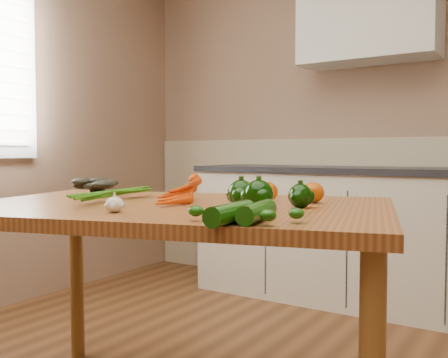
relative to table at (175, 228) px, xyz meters
name	(u,v)px	position (x,y,z in m)	size (l,w,h in m)	color
room	(185,69)	(0.20, -0.20, 0.53)	(4.04, 5.04, 2.64)	brown
counter_run	(408,238)	(0.41, 1.82, -0.26)	(2.84, 0.64, 1.14)	beige
table	(175,228)	(0.00, 0.00, 0.00)	(1.72, 1.35, 0.81)	#A15E2E
carrot_bunch	(161,192)	(-0.08, 0.02, 0.13)	(0.28, 0.22, 0.08)	#E44405
leafy_greens	(98,182)	(-0.53, 0.12, 0.14)	(0.22, 0.19, 0.11)	black
garlic_bulb	(115,205)	(0.01, -0.31, 0.11)	(0.06, 0.06, 0.05)	white
pepper_a	(241,194)	(0.26, 0.04, 0.14)	(0.09, 0.09, 0.09)	black
pepper_b	(300,196)	(0.44, 0.12, 0.13)	(0.08, 0.08, 0.08)	black
pepper_c	(259,195)	(0.35, 0.00, 0.14)	(0.10, 0.10, 0.10)	black
tomato_a	(247,191)	(0.15, 0.26, 0.13)	(0.08, 0.08, 0.07)	#900E02
tomato_b	(267,192)	(0.24, 0.26, 0.13)	(0.08, 0.08, 0.07)	#BC4A04
tomato_c	(313,193)	(0.41, 0.30, 0.13)	(0.08, 0.08, 0.08)	#BC4A04
zucchini_a	(257,212)	(0.48, -0.24, 0.12)	(0.05, 0.05, 0.21)	#0E4307
zucchini_b	(231,213)	(0.44, -0.32, 0.12)	(0.05, 0.05, 0.21)	#0E4307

